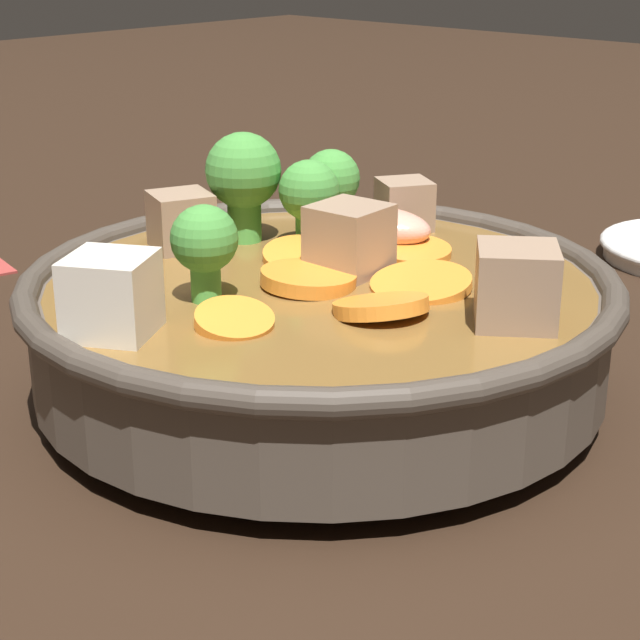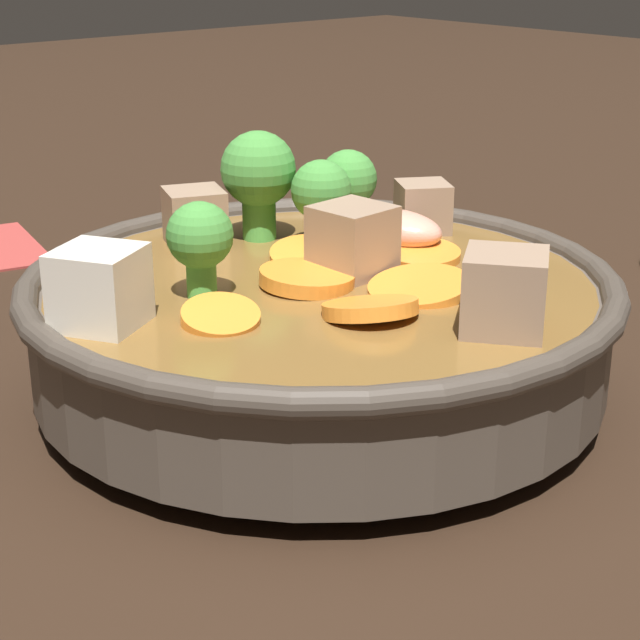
# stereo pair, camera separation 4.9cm
# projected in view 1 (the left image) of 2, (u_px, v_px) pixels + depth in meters

# --- Properties ---
(ground_plane) EXTENTS (3.00, 3.00, 0.00)m
(ground_plane) POSITION_uv_depth(u_px,v_px,m) (320.00, 395.00, 0.51)
(ground_plane) COLOR black
(stirfry_bowl) EXTENTS (0.28, 0.28, 0.11)m
(stirfry_bowl) POSITION_uv_depth(u_px,v_px,m) (319.00, 313.00, 0.50)
(stirfry_bowl) COLOR #51473D
(stirfry_bowl) RESTS_ON ground_plane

